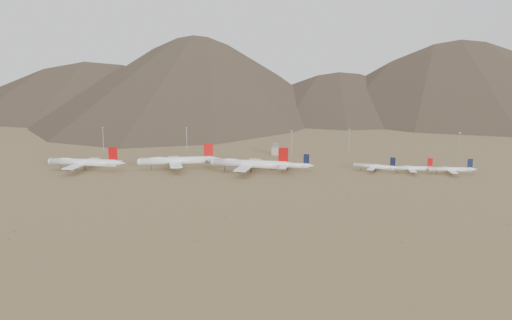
# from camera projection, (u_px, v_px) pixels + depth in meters

# --- Properties ---
(ground) EXTENTS (3000.00, 3000.00, 0.00)m
(ground) POSITION_uv_depth(u_px,v_px,m) (230.00, 178.00, 466.85)
(ground) COLOR olive
(ground) RESTS_ON ground
(mountain_ridge) EXTENTS (4400.00, 1000.00, 300.00)m
(mountain_ridge) POSITION_uv_depth(u_px,v_px,m) (283.00, 36.00, 1323.09)
(mountain_ridge) COLOR #4E3D2E
(mountain_ridge) RESTS_ON ground
(widebody_west) EXTENTS (72.39, 55.76, 21.49)m
(widebody_west) POSITION_uv_depth(u_px,v_px,m) (84.00, 162.00, 498.01)
(widebody_west) COLOR white
(widebody_west) RESTS_ON ground
(widebody_centre) EXTENTS (73.17, 57.89, 22.31)m
(widebody_centre) POSITION_uv_depth(u_px,v_px,m) (177.00, 161.00, 505.01)
(widebody_centre) COLOR white
(widebody_centre) RESTS_ON ground
(widebody_east) EXTENTS (76.32, 59.34, 22.76)m
(widebody_east) POSITION_uv_depth(u_px,v_px,m) (250.00, 164.00, 488.96)
(widebody_east) COLOR white
(widebody_east) RESTS_ON ground
(narrowbody_a) EXTENTS (45.87, 33.32, 15.19)m
(narrowbody_a) POSITION_uv_depth(u_px,v_px,m) (288.00, 165.00, 498.80)
(narrowbody_a) COLOR white
(narrowbody_a) RESTS_ON ground
(narrowbody_b) EXTENTS (39.16, 29.21, 13.45)m
(narrowbody_b) POSITION_uv_depth(u_px,v_px,m) (376.00, 167.00, 494.40)
(narrowbody_b) COLOR white
(narrowbody_b) RESTS_ON ground
(narrowbody_c) EXTENTS (40.31, 28.76, 13.30)m
(narrowbody_c) POSITION_uv_depth(u_px,v_px,m) (413.00, 168.00, 487.25)
(narrowbody_c) COLOR white
(narrowbody_c) RESTS_ON ground
(narrowbody_d) EXTENTS (41.03, 29.41, 13.53)m
(narrowbody_d) POSITION_uv_depth(u_px,v_px,m) (452.00, 169.00, 481.94)
(narrowbody_d) COLOR white
(narrowbody_d) RESTS_ON ground
(control_tower) EXTENTS (8.00, 8.00, 12.00)m
(control_tower) POSITION_uv_depth(u_px,v_px,m) (276.00, 150.00, 580.82)
(control_tower) COLOR tan
(control_tower) RESTS_ON ground
(mast_far_west) EXTENTS (2.00, 0.60, 25.70)m
(mast_far_west) POSITION_uv_depth(u_px,v_px,m) (103.00, 138.00, 602.79)
(mast_far_west) COLOR gray
(mast_far_west) RESTS_ON ground
(mast_west) EXTENTS (2.00, 0.60, 25.70)m
(mast_west) POSITION_uv_depth(u_px,v_px,m) (187.00, 138.00, 600.02)
(mast_west) COLOR gray
(mast_west) RESTS_ON ground
(mast_centre) EXTENTS (2.00, 0.60, 25.70)m
(mast_centre) POSITION_uv_depth(u_px,v_px,m) (292.00, 142.00, 574.18)
(mast_centre) COLOR gray
(mast_centre) RESTS_ON ground
(mast_east) EXTENTS (2.00, 0.60, 25.70)m
(mast_east) POSITION_uv_depth(u_px,v_px,m) (349.00, 140.00, 584.85)
(mast_east) COLOR gray
(mast_east) RESTS_ON ground
(mast_far_east) EXTENTS (2.00, 0.60, 25.70)m
(mast_far_east) POSITION_uv_depth(u_px,v_px,m) (459.00, 144.00, 558.82)
(mast_far_east) COLOR gray
(mast_far_east) RESTS_ON ground
(desert_scrub) EXTENTS (440.52, 153.99, 0.87)m
(desert_scrub) POSITION_uv_depth(u_px,v_px,m) (213.00, 213.00, 360.77)
(desert_scrub) COLOR olive
(desert_scrub) RESTS_ON ground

